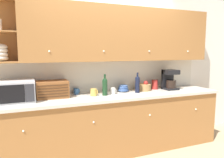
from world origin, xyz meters
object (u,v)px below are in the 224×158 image
at_px(mug_patterned_third, 94,92).
at_px(second_wine_bottle, 105,86).
at_px(wine_bottle, 137,84).
at_px(storage_canister, 155,84).
at_px(bread_box, 52,89).
at_px(mug, 76,91).
at_px(mug_blue_second, 113,91).
at_px(microwave, 15,91).
at_px(bowl_stack_on_counter, 123,88).
at_px(fruit_basket, 144,87).
at_px(coffee_maker, 170,80).

relative_size(mug_patterned_third, second_wine_bottle, 0.33).
distance_m(second_wine_bottle, wine_bottle, 0.56).
distance_m(mug_patterned_third, storage_canister, 1.18).
bearing_deg(bread_box, mug, 15.82).
height_order(mug, second_wine_bottle, second_wine_bottle).
bearing_deg(mug_patterned_third, mug_blue_second, 6.49).
height_order(microwave, bowl_stack_on_counter, microwave).
xyz_separation_m(second_wine_bottle, mug_blue_second, (0.16, 0.06, -0.10)).
xyz_separation_m(microwave, mug_patterned_third, (1.08, -0.02, -0.09)).
height_order(mug_blue_second, bowl_stack_on_counter, bowl_stack_on_counter).
bearing_deg(mug_patterned_third, second_wine_bottle, -8.49).
height_order(microwave, second_wine_bottle, second_wine_bottle).
distance_m(mug_patterned_third, bowl_stack_on_counter, 0.58).
xyz_separation_m(mug_blue_second, fruit_basket, (0.60, 0.08, 0.01)).
bearing_deg(storage_canister, bread_box, -178.89).
height_order(mug_patterned_third, second_wine_bottle, second_wine_bottle).
relative_size(mug_patterned_third, fruit_basket, 0.43).
bearing_deg(mug_patterned_third, bread_box, 169.38).
height_order(mug_blue_second, wine_bottle, wine_bottle).
distance_m(fruit_basket, storage_canister, 0.24).
bearing_deg(coffee_maker, fruit_basket, 170.90).
bearing_deg(bread_box, storage_canister, 1.11).
height_order(second_wine_bottle, mug_blue_second, second_wine_bottle).
height_order(fruit_basket, storage_canister, same).
bearing_deg(bread_box, fruit_basket, 0.17).
bearing_deg(second_wine_bottle, bread_box, 169.85).
relative_size(mug, fruit_basket, 0.39).
distance_m(mug_patterned_third, coffee_maker, 1.41).
xyz_separation_m(bowl_stack_on_counter, coffee_maker, (0.85, -0.11, 0.12)).
bearing_deg(mug_blue_second, second_wine_bottle, -158.54).
relative_size(mug, storage_canister, 0.57).
bearing_deg(storage_canister, mug_patterned_third, -172.89).
relative_size(mug_blue_second, fruit_basket, 0.39).
xyz_separation_m(microwave, storage_canister, (2.25, 0.12, -0.06)).
bearing_deg(second_wine_bottle, mug, 147.74).
relative_size(mug_blue_second, coffee_maker, 0.28).
bearing_deg(mug_patterned_third, microwave, 178.79).
distance_m(mug, fruit_basket, 1.15).
bearing_deg(fruit_basket, mug_blue_second, -172.53).
distance_m(bread_box, fruit_basket, 1.52).
bearing_deg(microwave, coffee_maker, 0.39).
height_order(mug, bowl_stack_on_counter, bowl_stack_on_counter).
bearing_deg(storage_canister, wine_bottle, -159.40).
bearing_deg(mug, bread_box, -164.18).
xyz_separation_m(wine_bottle, storage_canister, (0.44, 0.16, -0.06)).
bearing_deg(bowl_stack_on_counter, wine_bottle, -44.00).
height_order(mug_patterned_third, coffee_maker, coffee_maker).
bearing_deg(second_wine_bottle, wine_bottle, 0.66).
xyz_separation_m(mug_patterned_third, coffee_maker, (1.40, 0.04, 0.12)).
height_order(mug, storage_canister, storage_canister).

